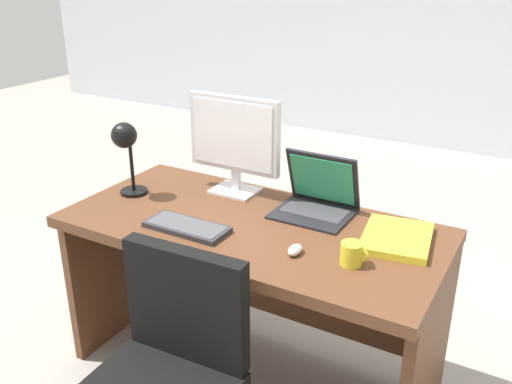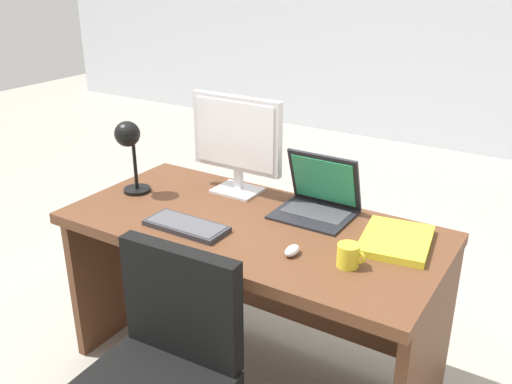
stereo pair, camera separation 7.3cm
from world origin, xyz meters
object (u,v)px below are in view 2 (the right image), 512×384
object	(u,v)px
keyboard	(186,226)
mouse	(292,251)
laptop	(320,195)
book	(396,240)
desk	(257,264)
desk_lamp	(129,143)
monitor	(237,138)
coffee_mug	(349,256)

from	to	relation	value
keyboard	mouse	world-z (taller)	mouse
laptop	book	xyz separation A→B (m)	(0.37, -0.11, -0.06)
desk	book	world-z (taller)	book
laptop	desk_lamp	size ratio (longest dim) A/B	0.93
book	keyboard	bearing A→B (deg)	-157.45
keyboard	mouse	xyz separation A→B (m)	(0.45, 0.03, 0.01)
monitor	mouse	distance (m)	0.66
laptop	desk_lamp	distance (m)	0.84
monitor	laptop	size ratio (longest dim) A/B	1.41
book	coffee_mug	world-z (taller)	coffee_mug
monitor	laptop	xyz separation A→B (m)	(0.40, 0.00, -0.18)
laptop	mouse	size ratio (longest dim) A/B	3.99
monitor	keyboard	distance (m)	0.48
laptop	coffee_mug	size ratio (longest dim) A/B	3.05
monitor	desk_lamp	world-z (taller)	monitor
monitor	mouse	xyz separation A→B (m)	(0.49, -0.38, -0.23)
desk	book	xyz separation A→B (m)	(0.54, 0.09, 0.22)
laptop	keyboard	world-z (taller)	laptop
desk	keyboard	distance (m)	0.36
desk	keyboard	size ratio (longest dim) A/B	4.54
laptop	coffee_mug	bearing A→B (deg)	-51.38
desk_lamp	book	world-z (taller)	desk_lamp
monitor	keyboard	world-z (taller)	monitor
laptop	mouse	distance (m)	0.40
monitor	keyboard	size ratio (longest dim) A/B	1.31
mouse	desk_lamp	bearing A→B (deg)	171.97
desk	keyboard	xyz separation A→B (m)	(-0.19, -0.21, 0.21)
keyboard	coffee_mug	size ratio (longest dim) A/B	3.30
keyboard	coffee_mug	xyz separation A→B (m)	(0.65, 0.06, 0.03)
keyboard	mouse	distance (m)	0.45
laptop	desk_lamp	bearing A→B (deg)	-161.64
laptop	book	size ratio (longest dim) A/B	0.90
laptop	desk	bearing A→B (deg)	-131.56
desk	mouse	distance (m)	0.39
desk	coffee_mug	world-z (taller)	coffee_mug
desk	coffee_mug	bearing A→B (deg)	-18.23
mouse	book	distance (m)	0.39
monitor	mouse	bearing A→B (deg)	-38.14
laptop	coffee_mug	xyz separation A→B (m)	(0.28, -0.35, -0.03)
desk	desk_lamp	world-z (taller)	desk_lamp
book	coffee_mug	size ratio (longest dim) A/B	3.37
monitor	desk_lamp	xyz separation A→B (m)	(-0.38, -0.26, -0.02)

